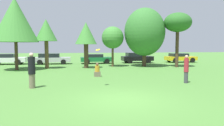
# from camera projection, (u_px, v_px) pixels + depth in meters

# --- Properties ---
(ground_plane) EXTENTS (120.00, 120.00, 0.00)m
(ground_plane) POSITION_uv_depth(u_px,v_px,m) (124.00, 100.00, 8.90)
(ground_plane) COLOR #477A33
(person_thrower) EXTENTS (0.37, 0.37, 1.92)m
(person_thrower) POSITION_uv_depth(u_px,v_px,m) (32.00, 70.00, 11.28)
(person_thrower) COLOR #726651
(person_thrower) RESTS_ON ground
(person_catcher) EXTENTS (0.28, 0.28, 1.73)m
(person_catcher) POSITION_uv_depth(u_px,v_px,m) (186.00, 69.00, 12.84)
(person_catcher) COLOR #3F3F47
(person_catcher) RESTS_ON ground
(frisbee) EXTENTS (0.27, 0.26, 0.13)m
(frisbee) POSITION_uv_depth(u_px,v_px,m) (98.00, 50.00, 11.51)
(frisbee) COLOR yellow
(bystander_sitting) EXTENTS (0.46, 0.39, 1.02)m
(bystander_sitting) POSITION_uv_depth(u_px,v_px,m) (97.00, 71.00, 15.59)
(bystander_sitting) COLOR #726651
(bystander_sitting) RESTS_ON ground
(tree_0) EXTENTS (4.17, 4.17, 6.82)m
(tree_0) POSITION_uv_depth(u_px,v_px,m) (15.00, 20.00, 19.62)
(tree_0) COLOR #473323
(tree_0) RESTS_ON ground
(tree_1) EXTENTS (2.18, 2.18, 4.96)m
(tree_1) POSITION_uv_depth(u_px,v_px,m) (46.00, 31.00, 20.87)
(tree_1) COLOR brown
(tree_1) RESTS_ON ground
(tree_2) EXTENTS (2.23, 2.23, 4.69)m
(tree_2) POSITION_uv_depth(u_px,v_px,m) (86.00, 34.00, 21.35)
(tree_2) COLOR #473323
(tree_2) RESTS_ON ground
(tree_3) EXTENTS (2.43, 2.43, 4.41)m
(tree_3) POSITION_uv_depth(u_px,v_px,m) (113.00, 38.00, 22.94)
(tree_3) COLOR brown
(tree_3) RESTS_ON ground
(tree_4) EXTENTS (4.48, 4.48, 6.46)m
(tree_4) POSITION_uv_depth(u_px,v_px,m) (145.00, 32.00, 23.12)
(tree_4) COLOR #473323
(tree_4) RESTS_ON ground
(tree_5) EXTENTS (2.90, 2.90, 5.80)m
(tree_5) POSITION_uv_depth(u_px,v_px,m) (178.00, 23.00, 22.18)
(tree_5) COLOR #473323
(tree_5) RESTS_ON ground
(parked_car_white) EXTENTS (4.43, 2.15, 1.30)m
(parked_car_white) POSITION_uv_depth(u_px,v_px,m) (7.00, 59.00, 25.81)
(parked_car_white) COLOR silver
(parked_car_white) RESTS_ON ground
(parked_car_silver) EXTENTS (4.53, 1.93, 1.34)m
(parked_car_silver) POSITION_uv_depth(u_px,v_px,m) (51.00, 59.00, 26.26)
(parked_car_silver) COLOR #B2B2B7
(parked_car_silver) RESTS_ON ground
(parked_car_green) EXTENTS (4.09, 2.01, 1.22)m
(parked_car_green) POSITION_uv_depth(u_px,v_px,m) (96.00, 58.00, 27.15)
(parked_car_green) COLOR #196633
(parked_car_green) RESTS_ON ground
(parked_car_black) EXTENTS (4.14, 2.07, 1.37)m
(parked_car_black) POSITION_uv_depth(u_px,v_px,m) (137.00, 57.00, 28.25)
(parked_car_black) COLOR black
(parked_car_black) RESTS_ON ground
(parked_car_yellow) EXTENTS (4.12, 2.13, 1.25)m
(parked_car_yellow) POSITION_uv_depth(u_px,v_px,m) (180.00, 57.00, 29.15)
(parked_car_yellow) COLOR gold
(parked_car_yellow) RESTS_ON ground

